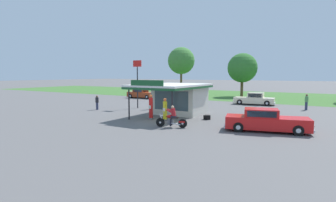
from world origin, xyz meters
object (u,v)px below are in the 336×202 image
bystander_leaning_by_kiosk (97,102)px  motorcycle_with_rider (172,118)px  bystander_standing_back_lot (152,101)px  gas_pump_nearside (151,108)px  featured_classic_sedan (266,121)px  roadside_pole_sign (137,76)px  gas_pump_offside (165,110)px  parked_car_back_row_centre_left (142,94)px  bystander_admiring_sedan (306,102)px  parked_car_back_row_far_left (254,99)px  spare_tire_stack (207,117)px  parked_car_back_row_right (181,95)px

bystander_leaning_by_kiosk → motorcycle_with_rider: bearing=-19.6°
bystander_standing_back_lot → gas_pump_nearside: bearing=-56.3°
featured_classic_sedan → bystander_standing_back_lot: bystander_standing_back_lot is taller
bystander_leaning_by_kiosk → roadside_pole_sign: (2.89, 3.35, 2.79)m
gas_pump_offside → roadside_pole_sign: bearing=142.3°
gas_pump_offside → bystander_standing_back_lot: gas_pump_offside is taller
motorcycle_with_rider → roadside_pole_sign: size_ratio=0.42×
parked_car_back_row_centre_left → roadside_pole_sign: 12.96m
gas_pump_nearside → bystander_admiring_sedan: 17.13m
parked_car_back_row_far_left → spare_tire_stack: 13.43m
spare_tire_stack → parked_car_back_row_centre_left: bearing=141.2°
parked_car_back_row_right → parked_car_back_row_centre_left: bearing=-167.1°
parked_car_back_row_far_left → parked_car_back_row_centre_left: 17.59m
bystander_standing_back_lot → motorcycle_with_rider: bearing=-47.4°
roadside_pole_sign → spare_tire_stack: roadside_pole_sign is taller
bystander_leaning_by_kiosk → roadside_pole_sign: 5.23m
parked_car_back_row_right → bystander_standing_back_lot: bearing=-76.6°
bystander_standing_back_lot → featured_classic_sedan: bearing=-22.7°
gas_pump_offside → featured_classic_sedan: bearing=-1.0°
parked_car_back_row_far_left → bystander_admiring_sedan: bearing=-22.2°
bystander_leaning_by_kiosk → gas_pump_offside: bearing=-11.4°
gas_pump_nearside → motorcycle_with_rider: size_ratio=0.94×
bystander_leaning_by_kiosk → bystander_admiring_sedan: (19.29, 11.21, 0.11)m
motorcycle_with_rider → spare_tire_stack: size_ratio=3.73×
parked_car_back_row_centre_left → featured_classic_sedan: bearing=-35.8°
parked_car_back_row_centre_left → parked_car_back_row_far_left: bearing=-0.4°
gas_pump_nearside → bystander_standing_back_lot: 6.35m
gas_pump_offside → parked_car_back_row_centre_left: bearing=131.7°
parked_car_back_row_right → spare_tire_stack: bearing=-54.8°
gas_pump_offside → featured_classic_sedan: 7.98m
featured_classic_sedan → bystander_standing_back_lot: 14.00m
parked_car_back_row_far_left → motorcycle_with_rider: bearing=-95.2°
gas_pump_nearside → bystander_leaning_by_kiosk: gas_pump_nearside is taller
bystander_admiring_sedan → featured_classic_sedan: bearing=-96.6°
spare_tire_stack → roadside_pole_sign: bearing=162.2°
bystander_standing_back_lot → spare_tire_stack: size_ratio=2.76×
featured_classic_sedan → spare_tire_stack: featured_classic_sedan is taller
featured_classic_sedan → parked_car_back_row_far_left: (-4.43, 15.75, -0.02)m
gas_pump_nearside → bystander_admiring_sedan: bearing=50.3°
roadside_pole_sign → gas_pump_nearside: bearing=-44.2°
parked_car_back_row_centre_left → bystander_standing_back_lot: (9.10, -10.45, 0.19)m
parked_car_back_row_right → bystander_leaning_by_kiosk: size_ratio=3.66×
gas_pump_offside → motorcycle_with_rider: (1.93, -2.20, -0.19)m
featured_classic_sedan → parked_car_back_row_centre_left: bearing=144.2°
roadside_pole_sign → featured_classic_sedan: bearing=-20.1°
parked_car_back_row_centre_left → bystander_leaning_by_kiosk: same height
parked_car_back_row_right → roadside_pole_sign: 12.24m
bystander_leaning_by_kiosk → bystander_admiring_sedan: size_ratio=0.90×
featured_classic_sedan → parked_car_back_row_right: (-15.74, 17.30, 0.00)m
motorcycle_with_rider → bystander_standing_back_lot: bystander_standing_back_lot is taller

